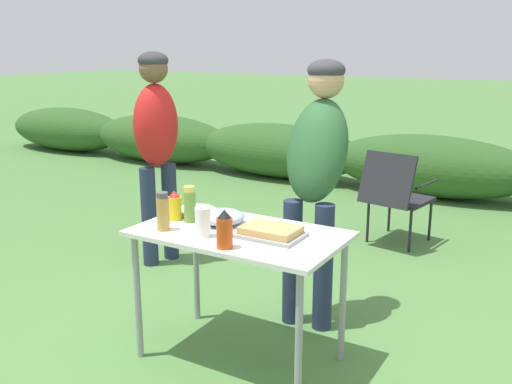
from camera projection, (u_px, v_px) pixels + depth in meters
ground_plane at (240, 357)px, 3.19m from camera, size 60.00×60.00×0.00m
shrub_hedge at (430, 166)px, 6.58m from camera, size 14.40×0.90×0.71m
folding_table at (239, 245)px, 3.02m from camera, size 1.10×0.64×0.74m
food_tray at (271, 232)px, 2.91m from camera, size 0.33×0.23×0.06m
plate_stack at (196, 211)px, 3.32m from camera, size 0.22×0.22×0.03m
mixing_bowl at (222, 217)px, 3.13m from camera, size 0.25×0.25×0.08m
paper_cup_stack at (203, 222)px, 2.91m from camera, size 0.08×0.08×0.15m
mustard_bottle at (174, 206)px, 3.19m from camera, size 0.08×0.08×0.17m
spice_jar at (163, 212)px, 3.01m from camera, size 0.07×0.07×0.21m
relish_jar at (190, 204)px, 3.15m from camera, size 0.07×0.07×0.20m
hot_sauce_bottle at (224, 230)px, 2.74m from camera, size 0.08×0.08×0.19m
standing_person_in_navy_coat at (317, 163)px, 3.42m from camera, size 0.40×0.51×1.62m
standing_person_in_dark_puffer at (156, 136)px, 4.38m from camera, size 0.35×0.43×1.65m
camp_chair_green_behind_table at (395, 193)px, 4.90m from camera, size 0.56×0.66×0.83m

